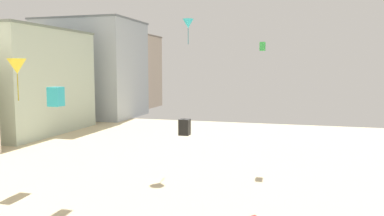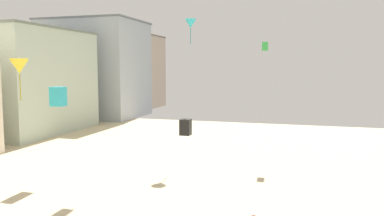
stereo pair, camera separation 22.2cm
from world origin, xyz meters
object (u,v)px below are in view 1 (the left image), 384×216
at_px(kite_black_box_2, 185,127).
at_px(kite_cyan_delta, 188,24).
at_px(kite_green_box, 263,46).
at_px(kite_cyan_box, 56,97).
at_px(kite_yellow_delta, 17,66).

bearing_deg(kite_black_box_2, kite_cyan_delta, 105.45).
relative_size(kite_green_box, kite_cyan_delta, 0.34).
distance_m(kite_green_box, kite_black_box_2, 17.38).
relative_size(kite_cyan_box, kite_black_box_2, 1.53).
bearing_deg(kite_black_box_2, kite_cyan_box, 163.27).
xyz_separation_m(kite_yellow_delta, kite_black_box_2, (12.18, 0.14, -3.80)).
bearing_deg(kite_black_box_2, kite_green_box, 78.62).
bearing_deg(kite_green_box, kite_cyan_box, -140.15).
xyz_separation_m(kite_cyan_box, kite_black_box_2, (11.76, -3.54, -1.42)).
height_order(kite_cyan_delta, kite_black_box_2, kite_cyan_delta).
bearing_deg(kite_green_box, kite_yellow_delta, -133.59).
bearing_deg(kite_green_box, kite_cyan_delta, -169.90).
distance_m(kite_yellow_delta, kite_cyan_box, 4.40).
xyz_separation_m(kite_yellow_delta, kite_cyan_box, (0.42, 3.68, -2.38)).
bearing_deg(kite_cyan_box, kite_cyan_delta, 55.57).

